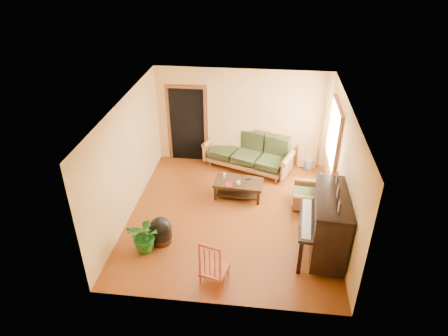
# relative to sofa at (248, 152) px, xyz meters

# --- Properties ---
(floor) EXTENTS (5.00, 5.00, 0.00)m
(floor) POSITION_rel_sofa_xyz_m (-0.21, -2.14, -0.49)
(floor) COLOR #5E290C
(floor) RESTS_ON ground
(doorway) EXTENTS (1.08, 0.16, 2.05)m
(doorway) POSITION_rel_sofa_xyz_m (-1.66, 0.34, 0.53)
(doorway) COLOR black
(doorway) RESTS_ON floor
(window) EXTENTS (0.12, 1.36, 1.46)m
(window) POSITION_rel_sofa_xyz_m (2.00, -0.84, 1.01)
(window) COLOR white
(window) RESTS_ON right_wall
(sofa) EXTENTS (2.50, 1.71, 0.99)m
(sofa) POSITION_rel_sofa_xyz_m (0.00, 0.00, 0.00)
(sofa) COLOR brown
(sofa) RESTS_ON floor
(coffee_table) EXTENTS (1.18, 0.71, 0.41)m
(coffee_table) POSITION_rel_sofa_xyz_m (-0.12, -1.36, -0.29)
(coffee_table) COLOR black
(coffee_table) RESTS_ON floor
(armchair) EXTENTS (0.76, 0.79, 0.75)m
(armchair) POSITION_rel_sofa_xyz_m (1.45, -1.56, -0.12)
(armchair) COLOR brown
(armchair) RESTS_ON floor
(piano) EXTENTS (1.02, 1.59, 1.34)m
(piano) POSITION_rel_sofa_xyz_m (1.75, -3.13, 0.18)
(piano) COLOR black
(piano) RESTS_ON floor
(footstool) EXTENTS (0.59, 0.59, 0.44)m
(footstool) POSITION_rel_sofa_xyz_m (-1.55, -3.18, -0.28)
(footstool) COLOR black
(footstool) RESTS_ON floor
(red_chair) EXTENTS (0.56, 0.59, 0.96)m
(red_chair) POSITION_rel_sofa_xyz_m (-0.33, -4.09, -0.02)
(red_chair) COLOR #9B321C
(red_chair) RESTS_ON floor
(leaning_frame) EXTENTS (0.49, 0.12, 0.65)m
(leaning_frame) POSITION_rel_sofa_xyz_m (1.57, 0.23, -0.17)
(leaning_frame) COLOR gold
(leaning_frame) RESTS_ON floor
(ceramic_crock) EXTENTS (0.27, 0.27, 0.28)m
(ceramic_crock) POSITION_rel_sofa_xyz_m (1.63, 0.17, -0.35)
(ceramic_crock) COLOR #3556A0
(ceramic_crock) RESTS_ON floor
(potted_plant) EXTENTS (0.77, 0.70, 0.73)m
(potted_plant) POSITION_rel_sofa_xyz_m (-1.77, -3.46, -0.13)
(potted_plant) COLOR #1A5D1C
(potted_plant) RESTS_ON floor
(book) EXTENTS (0.20, 0.24, 0.02)m
(book) POSITION_rel_sofa_xyz_m (-0.41, -1.57, -0.07)
(book) COLOR #A21518
(book) RESTS_ON coffee_table
(candle) EXTENTS (0.08, 0.08, 0.12)m
(candle) POSITION_rel_sofa_xyz_m (-0.47, -1.21, -0.02)
(candle) COLOR silver
(candle) RESTS_ON coffee_table
(glass_jar) EXTENTS (0.10, 0.10, 0.06)m
(glass_jar) POSITION_rel_sofa_xyz_m (-0.12, -1.45, -0.05)
(glass_jar) COLOR silver
(glass_jar) RESTS_ON coffee_table
(remote) EXTENTS (0.15, 0.08, 0.01)m
(remote) POSITION_rel_sofa_xyz_m (0.10, -1.24, -0.07)
(remote) COLOR black
(remote) RESTS_ON coffee_table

